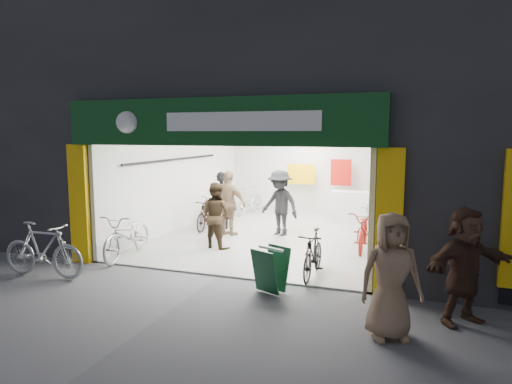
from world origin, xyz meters
The scene contains 17 objects.
ground centered at (0.00, 0.00, 0.00)m, with size 60.00×60.00×0.00m, color #56565B.
building centered at (0.91, 4.99, 4.31)m, with size 17.00×10.27×8.00m.
bike_left_front centered at (-2.50, 0.60, 0.52)m, with size 0.69×1.99×1.04m, color #B1B1B6.
bike_left_midfront centered at (-2.09, 3.91, 0.47)m, with size 0.44×1.55×0.93m, color black.
bike_left_midback centered at (-2.50, 5.36, 0.42)m, with size 0.56×1.61×0.85m, color maroon.
bike_left_back centered at (-1.80, 6.70, 0.52)m, with size 0.49×1.74×1.05m, color #B4B3B8.
bike_right_front centered at (1.80, 0.60, 0.47)m, with size 0.44×1.57×0.95m, color black.
bike_right_mid centered at (2.50, 3.11, 0.49)m, with size 0.66×1.88×0.99m, color maroon.
bike_right_back centered at (2.49, 4.19, 0.50)m, with size 0.47×1.68×1.01m, color #BABABF.
parked_bike centered at (-3.23, -1.17, 0.56)m, with size 0.52×1.85×1.11m, color #ACADB1.
customer_a centered at (-1.71, 4.10, 0.86)m, with size 0.63×0.41×1.72m, color black.
customer_b centered at (-0.95, 2.04, 0.83)m, with size 0.80×0.63×1.65m, color #312416.
customer_c centered at (0.14, 3.86, 0.92)m, with size 1.19×0.68×1.84m, color black.
customer_d centered at (-1.16, 3.34, 0.91)m, with size 1.07×0.45×1.83m, color #80634A.
pedestrian_near centered at (3.39, -1.67, 0.89)m, with size 0.87×0.56×1.77m, color #87694E.
pedestrian_far centered at (4.39, -0.80, 0.89)m, with size 1.65×0.53×1.78m, color #3C261B.
sandwich_board centered at (1.28, -0.50, 0.44)m, with size 0.68×0.69×0.80m.
Camera 1 is at (3.67, -8.01, 2.84)m, focal length 32.00 mm.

